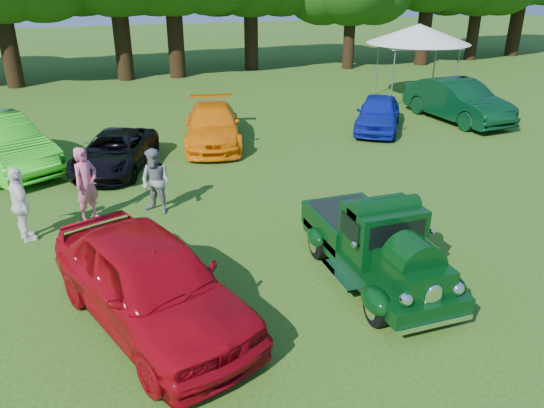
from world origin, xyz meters
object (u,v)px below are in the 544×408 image
object	(u,v)px
back_car_black	(115,151)
back_car_orange	(212,125)
spectator_grey	(156,182)
spectator_pink	(86,184)
canopy_tent	(419,34)
back_car_blue	(378,113)
red_convertible	(150,281)
hero_pickup	(376,246)
back_car_green	(458,101)
spectator_white	(21,205)

from	to	relation	value
back_car_black	back_car_orange	world-z (taller)	back_car_orange
spectator_grey	spectator_pink	bearing A→B (deg)	-138.97
canopy_tent	back_car_blue	bearing A→B (deg)	-135.75
back_car_black	back_car_orange	distance (m)	3.92
red_convertible	back_car_black	distance (m)	8.64
back_car_black	canopy_tent	xyz separation A→B (m)	(14.49, 5.51, 2.55)
hero_pickup	canopy_tent	xyz separation A→B (m)	(9.92, 14.07, 2.41)
back_car_orange	canopy_tent	distance (m)	11.84
spectator_pink	spectator_grey	distance (m)	1.69
back_car_blue	red_convertible	bearing A→B (deg)	-101.75
back_car_green	spectator_grey	distance (m)	14.37
hero_pickup	spectator_white	size ratio (longest dim) A/B	2.41
back_car_black	spectator_grey	xyz separation A→B (m)	(0.80, -3.84, 0.28)
back_car_orange	spectator_white	bearing A→B (deg)	-121.88
red_convertible	back_car_green	bearing A→B (deg)	15.36
red_convertible	spectator_pink	xyz separation A→B (m)	(-0.95, 4.93, 0.11)
back_car_orange	canopy_tent	bearing A→B (deg)	31.93
back_car_blue	spectator_white	bearing A→B (deg)	-121.68
spectator_white	hero_pickup	bearing A→B (deg)	-139.64
red_convertible	spectator_grey	world-z (taller)	spectator_grey
hero_pickup	spectator_white	xyz separation A→B (m)	(-6.92, 4.15, 0.16)
back_car_blue	spectator_pink	distance (m)	12.19
back_car_blue	spectator_grey	size ratio (longest dim) A/B	2.32
red_convertible	back_car_blue	size ratio (longest dim) A/B	1.24
back_car_orange	back_car_green	xyz separation A→B (m)	(10.55, -0.07, 0.15)
spectator_pink	spectator_white	world-z (taller)	spectator_pink
hero_pickup	spectator_pink	bearing A→B (deg)	138.33
spectator_white	canopy_tent	size ratio (longest dim) A/B	0.30
back_car_blue	back_car_green	distance (m)	3.92
back_car_black	spectator_grey	bearing A→B (deg)	-56.80
spectator_pink	spectator_white	size ratio (longest dim) A/B	1.07
hero_pickup	red_convertible	xyz separation A→B (m)	(-4.51, -0.08, 0.12)
back_car_black	spectator_pink	bearing A→B (deg)	-82.04
canopy_tent	back_car_green	bearing A→B (deg)	-95.51
back_car_green	canopy_tent	xyz separation A→B (m)	(0.38, 3.93, 2.29)
back_car_blue	back_car_green	size ratio (longest dim) A/B	0.78
red_convertible	back_car_black	bearing A→B (deg)	69.74
spectator_grey	canopy_tent	size ratio (longest dim) A/B	0.29
back_car_orange	back_car_blue	xyz separation A→B (m)	(6.64, -0.31, -0.01)
back_car_blue	back_car_black	bearing A→B (deg)	-138.79
back_car_black	back_car_green	bearing A→B (deg)	27.88
back_car_black	spectator_pink	world-z (taller)	spectator_pink
red_convertible	spectator_pink	distance (m)	5.03
hero_pickup	spectator_pink	size ratio (longest dim) A/B	2.26
red_convertible	back_car_orange	bearing A→B (deg)	50.54
red_convertible	hero_pickup	bearing A→B (deg)	-19.69
back_car_black	canopy_tent	distance (m)	15.71
red_convertible	back_car_black	world-z (taller)	red_convertible
red_convertible	spectator_pink	size ratio (longest dim) A/B	2.61
red_convertible	spectator_white	xyz separation A→B (m)	(-2.42, 4.23, 0.04)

